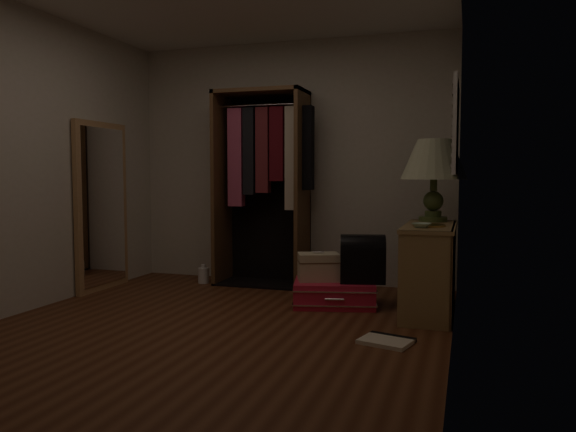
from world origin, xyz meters
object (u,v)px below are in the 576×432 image
(open_wardrobe, at_px, (266,171))
(white_jug, at_px, (203,275))
(pink_suitcase, at_px, (334,293))
(table_lamp, at_px, (434,161))
(floor_mirror, at_px, (102,206))
(train_case, at_px, (318,267))
(black_bag, at_px, (363,258))
(console_bookshelf, at_px, (429,267))

(open_wardrobe, bearing_deg, white_jug, -165.50)
(pink_suitcase, xyz_separation_m, table_lamp, (0.83, 0.36, 1.18))
(open_wardrobe, bearing_deg, floor_mirror, -152.69)
(train_case, relative_size, black_bag, 0.99)
(console_bookshelf, xyz_separation_m, table_lamp, (0.00, 0.34, 0.90))
(pink_suitcase, bearing_deg, train_case, 177.34)
(open_wardrobe, relative_size, black_bag, 4.71)
(open_wardrobe, distance_m, black_bag, 1.59)
(white_jug, bearing_deg, black_bag, -17.11)
(console_bookshelf, distance_m, floor_mirror, 3.27)
(console_bookshelf, relative_size, white_jug, 5.48)
(train_case, bearing_deg, console_bookshelf, -19.21)
(console_bookshelf, height_order, pink_suitcase, console_bookshelf)
(pink_suitcase, distance_m, white_jug, 1.68)
(table_lamp, bearing_deg, train_case, -158.35)
(white_jug, bearing_deg, train_case, -22.77)
(console_bookshelf, relative_size, black_bag, 2.57)
(train_case, height_order, table_lamp, table_lamp)
(console_bookshelf, bearing_deg, pink_suitcase, -178.70)
(train_case, bearing_deg, pink_suitcase, -10.95)
(console_bookshelf, height_order, black_bag, console_bookshelf)
(train_case, height_order, white_jug, train_case)
(floor_mirror, relative_size, pink_suitcase, 2.04)
(black_bag, distance_m, table_lamp, 1.08)
(pink_suitcase, distance_m, table_lamp, 1.48)
(pink_suitcase, xyz_separation_m, train_case, (-0.14, -0.03, 0.24))
(open_wardrobe, distance_m, floor_mirror, 1.72)
(black_bag, relative_size, table_lamp, 0.56)
(console_bookshelf, distance_m, table_lamp, 0.96)
(train_case, distance_m, black_bag, 0.41)
(open_wardrobe, xyz_separation_m, black_bag, (1.17, -0.74, -0.77))
(pink_suitcase, bearing_deg, white_jug, 146.29)
(open_wardrobe, bearing_deg, train_case, -44.77)
(floor_mirror, xyz_separation_m, black_bag, (2.67, 0.04, -0.41))
(table_lamp, xyz_separation_m, white_jug, (-2.41, 0.22, -1.20))
(pink_suitcase, relative_size, white_jug, 4.07)
(table_lamp, bearing_deg, open_wardrobe, 167.39)
(floor_mirror, height_order, pink_suitcase, floor_mirror)
(white_jug, bearing_deg, console_bookshelf, -13.09)
(floor_mirror, bearing_deg, pink_suitcase, 0.53)
(pink_suitcase, xyz_separation_m, black_bag, (0.25, 0.01, 0.33))
(table_lamp, height_order, white_jug, table_lamp)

